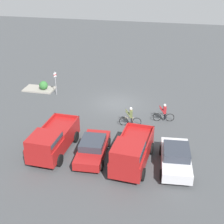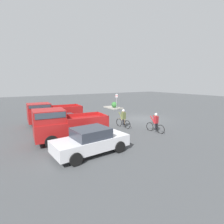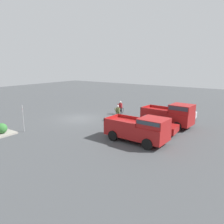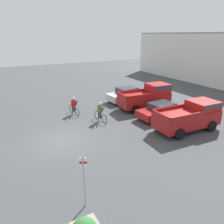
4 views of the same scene
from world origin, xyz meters
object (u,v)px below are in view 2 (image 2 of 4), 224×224
at_px(pickup_truck_0, 66,124).
at_px(cyclist_0, 123,118).
at_px(shrub, 114,105).
at_px(cyclist_1, 156,123).
at_px(fire_lane_sign, 117,100).
at_px(sedan_1, 63,122).
at_px(sedan_0, 91,141).
at_px(pickup_truck_1, 52,113).

distance_m(pickup_truck_0, cyclist_0, 5.56).
bearing_deg(shrub, cyclist_1, 162.39).
bearing_deg(cyclist_0, fire_lane_sign, -29.42).
distance_m(cyclist_1, shrub, 13.06).
xyz_separation_m(sedan_1, cyclist_0, (-1.83, -4.85, 0.13)).
bearing_deg(pickup_truck_0, shrub, -44.95).
xyz_separation_m(sedan_0, fire_lane_sign, (11.98, -9.54, 0.71)).
xyz_separation_m(sedan_0, cyclist_0, (3.77, -4.92, 0.07)).
distance_m(sedan_0, cyclist_0, 6.20).
xyz_separation_m(pickup_truck_1, cyclist_1, (-7.24, -6.45, -0.31)).
bearing_deg(cyclist_0, cyclist_1, -152.69).
distance_m(sedan_0, cyclist_1, 6.37).
relative_size(sedan_1, cyclist_0, 2.47).
distance_m(pickup_truck_1, shrub, 11.64).
relative_size(sedan_1, cyclist_1, 2.50).
height_order(pickup_truck_0, fire_lane_sign, fire_lane_sign).
bearing_deg(cyclist_1, shrub, -17.61).
height_order(pickup_truck_0, pickup_truck_1, pickup_truck_0).
bearing_deg(pickup_truck_0, cyclist_1, -103.69).
height_order(sedan_1, fire_lane_sign, fire_lane_sign).
bearing_deg(shrub, pickup_truck_0, 135.05).
height_order(cyclist_0, fire_lane_sign, fire_lane_sign).
bearing_deg(sedan_0, fire_lane_sign, -38.54).
xyz_separation_m(cyclist_0, shrub, (9.84, -5.29, -0.22)).
relative_size(cyclist_0, fire_lane_sign, 0.75).
height_order(cyclist_0, shrub, cyclist_0).
distance_m(fire_lane_sign, shrub, 1.97).
bearing_deg(pickup_truck_0, pickup_truck_1, -3.76).
bearing_deg(sedan_1, shrub, -51.70).
relative_size(pickup_truck_1, cyclist_1, 2.81).
xyz_separation_m(pickup_truck_0, pickup_truck_1, (5.58, -0.37, -0.08)).
height_order(sedan_0, cyclist_1, cyclist_1).
bearing_deg(sedan_1, cyclist_1, -125.58).
relative_size(sedan_0, fire_lane_sign, 1.83).
bearing_deg(pickup_truck_1, fire_lane_sign, -69.89).
height_order(pickup_truck_0, cyclist_0, pickup_truck_0).
bearing_deg(fire_lane_sign, pickup_truck_1, 110.11).
distance_m(sedan_0, fire_lane_sign, 15.33).
distance_m(sedan_1, cyclist_0, 5.18).
height_order(pickup_truck_0, cyclist_1, pickup_truck_0).
bearing_deg(cyclist_1, sedan_0, 100.57).
height_order(cyclist_1, fire_lane_sign, fire_lane_sign).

